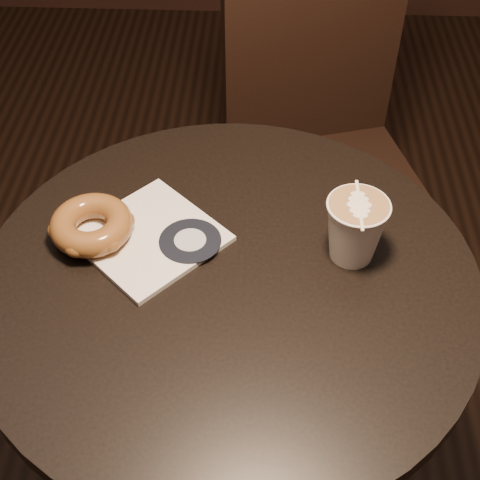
# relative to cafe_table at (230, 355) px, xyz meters

# --- Properties ---
(cafe_table) EXTENTS (0.70, 0.70, 0.75)m
(cafe_table) POSITION_rel_cafe_table_xyz_m (0.00, 0.00, 0.00)
(cafe_table) COLOR black
(cafe_table) RESTS_ON ground
(chair) EXTENTS (0.49, 0.49, 1.00)m
(chair) POSITION_rel_cafe_table_xyz_m (0.17, 0.63, 0.01)
(chair) COLOR black
(chair) RESTS_ON ground
(pastry_bag) EXTENTS (0.25, 0.25, 0.01)m
(pastry_bag) POSITION_rel_cafe_table_xyz_m (-0.12, 0.06, 0.20)
(pastry_bag) COLOR white
(pastry_bag) RESTS_ON cafe_table
(doughnut) EXTENTS (0.12, 0.12, 0.04)m
(doughnut) POSITION_rel_cafe_table_xyz_m (-0.20, 0.06, 0.23)
(doughnut) COLOR brown
(doughnut) RESTS_ON pastry_bag
(latte_cup) EXTENTS (0.09, 0.09, 0.10)m
(latte_cup) POSITION_rel_cafe_table_xyz_m (0.17, 0.04, 0.25)
(latte_cup) COLOR white
(latte_cup) RESTS_ON cafe_table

